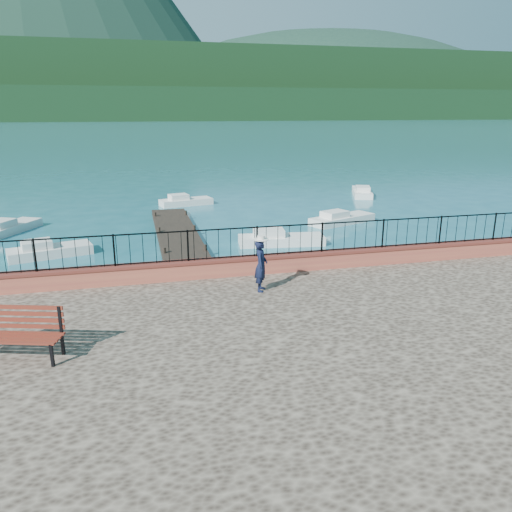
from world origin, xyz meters
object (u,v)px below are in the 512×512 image
boat_3 (9,225)px  boat_5 (362,190)px  park_bench (15,344)px  boat_1 (281,236)px  boat_4 (186,199)px  boat_2 (342,216)px  boat_0 (50,247)px  person (261,265)px

boat_3 → boat_5: bearing=-46.8°
park_bench → boat_1: (9.47, 11.90, -1.13)m
boat_4 → boat_2: bearing=-57.0°
park_bench → boat_3: size_ratio=0.56×
park_bench → boat_0: size_ratio=0.60×
boat_5 → boat_2: bearing=169.9°
boat_1 → boat_0: bearing=-175.6°
boat_2 → boat_3: (-18.14, 2.18, 0.00)m
boat_1 → person: bearing=-102.8°
person → boat_2: bearing=-12.3°
boat_5 → boat_4: bearing=115.1°
park_bench → boat_2: park_bench is taller
boat_0 → boat_3: 5.98m
boat_4 → boat_0: bearing=-136.5°
park_bench → boat_5: (19.60, 24.27, -1.13)m
boat_0 → boat_3: bearing=101.8°
person → boat_5: size_ratio=0.36×
boat_1 → boat_5: (10.13, 12.37, 0.00)m
park_bench → boat_1: 15.25m
boat_0 → boat_3: (-2.77, 5.30, 0.00)m
person → boat_2: person is taller
boat_2 → boat_4: 11.30m
boat_0 → boat_5: (20.74, 11.81, 0.00)m
boat_3 → boat_5: size_ratio=0.89×
person → boat_0: size_ratio=0.44×
boat_0 → park_bench: bearing=-100.5°
person → boat_2: size_ratio=0.38×
boat_0 → boat_5: bearing=13.9°
boat_2 → boat_5: same height
park_bench → person: bearing=41.4°
park_bench → boat_1: park_bench is taller
park_bench → person: 6.71m
boat_0 → boat_2: bearing=-4.3°
boat_1 → boat_3: same height
park_bench → boat_5: bearing=68.1°
boat_0 → boat_5: same height
boat_2 → boat_3: same height
boat_2 → person: bearing=-144.2°
boat_2 → boat_5: size_ratio=0.96×
boat_0 → person: bearing=-69.0°
boat_4 → boat_1: bearing=-86.7°
boat_0 → boat_1: same height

